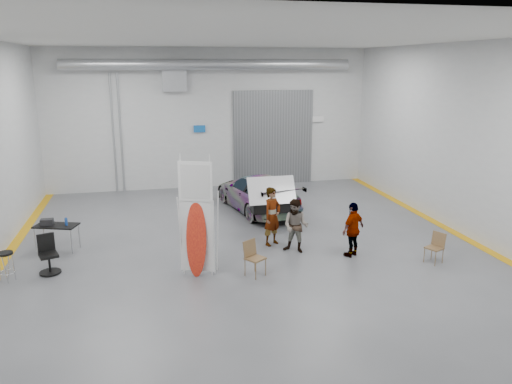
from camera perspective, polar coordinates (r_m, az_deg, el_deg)
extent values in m
plane|color=#55565C|center=(14.89, -0.91, -6.51)|extent=(16.00, 16.00, 0.00)
cube|color=silver|center=(16.93, 23.04, 5.41)|extent=(0.02, 16.00, 6.00)
cube|color=silver|center=(21.92, -5.22, 8.30)|extent=(14.00, 0.02, 6.00)
cube|color=silver|center=(6.69, 13.06, -6.29)|extent=(14.00, 0.02, 6.00)
cube|color=silver|center=(13.92, -1.01, 17.22)|extent=(14.00, 16.00, 0.02)
cube|color=gray|center=(22.49, 1.99, 6.19)|extent=(3.60, 0.12, 4.20)
cube|color=#979A9F|center=(21.58, -9.35, 12.87)|extent=(1.00, 0.50, 1.20)
cylinder|color=#979A9F|center=(21.20, -5.14, 14.33)|extent=(11.90, 0.44, 0.44)
cube|color=#155DB1|center=(21.83, -6.48, 7.19)|extent=(0.50, 0.04, 0.30)
cube|color=white|center=(22.97, 6.90, 8.29)|extent=(0.70, 0.04, 0.25)
cylinder|color=#979A9F|center=(21.75, -15.20, 6.48)|extent=(0.08, 0.08, 5.00)
cylinder|color=#979A9F|center=(21.76, -15.99, 6.44)|extent=(0.08, 0.08, 5.00)
cube|color=#D6970B|center=(17.51, 21.68, -4.30)|extent=(0.30, 16.00, 0.01)
imported|color=white|center=(18.55, 0.17, -0.06)|extent=(2.73, 4.94, 1.35)
imported|color=#967552|center=(14.98, 1.87, -2.78)|extent=(0.77, 0.71, 1.78)
imported|color=slate|center=(14.44, 4.59, -3.89)|extent=(0.97, 0.93, 1.58)
imported|color=#9C5134|center=(14.37, 11.03, -4.21)|extent=(0.98, 0.81, 1.59)
cube|color=white|center=(12.86, -6.40, -5.01)|extent=(0.85, 0.36, 1.91)
ellipsoid|color=#FF4216|center=(12.80, -6.35, -5.36)|extent=(0.59, 0.43, 2.02)
cube|color=white|center=(12.44, -6.57, 1.20)|extent=(0.82, 0.35, 1.01)
cylinder|color=white|center=(12.66, -8.14, -2.84)|extent=(0.03, 0.03, 3.19)
cylinder|color=white|center=(12.73, -4.80, -2.65)|extent=(0.03, 0.03, 3.19)
cube|color=brown|center=(12.92, -0.08, -7.60)|extent=(0.60, 0.60, 0.04)
cube|color=brown|center=(13.02, -0.27, -6.29)|extent=(0.41, 0.33, 0.42)
cube|color=brown|center=(14.57, 19.69, -6.05)|extent=(0.52, 0.53, 0.04)
cube|color=brown|center=(14.65, 19.39, -5.00)|extent=(0.25, 0.40, 0.39)
cylinder|color=black|center=(13.99, -26.77, -6.29)|extent=(0.37, 0.37, 0.05)
torus|color=silver|center=(14.16, -26.54, -8.20)|extent=(0.39, 0.39, 0.02)
cylinder|color=#979A9F|center=(15.70, -23.88, -5.27)|extent=(0.03, 0.03, 0.73)
cylinder|color=#979A9F|center=(15.51, -19.86, -5.11)|extent=(0.03, 0.03, 0.73)
cylinder|color=#979A9F|center=(16.17, -23.55, -4.68)|extent=(0.03, 0.03, 0.73)
cylinder|color=#979A9F|center=(15.98, -19.65, -4.52)|extent=(0.03, 0.03, 0.73)
cube|color=black|center=(15.71, -21.87, -3.58)|extent=(1.34, 0.96, 0.04)
cylinder|color=#1B47A7|center=(15.53, -20.88, -3.18)|extent=(0.08, 0.08, 0.22)
cube|color=black|center=(15.77, -22.78, -3.18)|extent=(0.35, 0.22, 0.18)
cylinder|color=black|center=(14.26, -22.44, -8.46)|extent=(0.55, 0.55, 0.04)
cylinder|color=black|center=(14.18, -22.53, -7.59)|extent=(0.06, 0.06, 0.47)
cube|color=black|center=(14.10, -22.62, -6.70)|extent=(0.57, 0.57, 0.07)
cube|color=black|center=(14.20, -22.59, -5.29)|extent=(0.42, 0.20, 0.49)
cube|color=silver|center=(16.41, 1.77, 0.51)|extent=(1.58, 0.96, 0.04)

